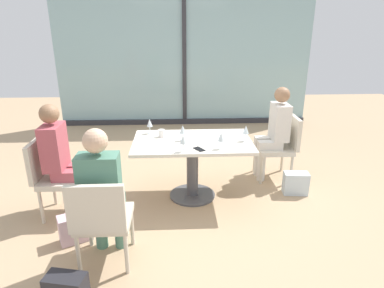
{
  "coord_description": "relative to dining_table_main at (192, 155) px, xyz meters",
  "views": [
    {
      "loc": [
        -0.19,
        -3.72,
        2.04
      ],
      "look_at": [
        0.0,
        0.1,
        0.65
      ],
      "focal_mm": 31.49,
      "sensor_mm": 36.0,
      "label": 1
    }
  ],
  "objects": [
    {
      "name": "person_far_right",
      "position": [
        1.12,
        0.49,
        0.15
      ],
      "size": [
        0.39,
        0.34,
        1.26
      ],
      "color": "silver",
      "rests_on": "ground_plane"
    },
    {
      "name": "handbag_0",
      "position": [
        1.29,
        0.0,
        -0.41
      ],
      "size": [
        0.31,
        0.19,
        0.28
      ],
      "primitive_type": "cube",
      "rotation": [
        0.0,
        0.0,
        -0.1
      ],
      "color": "silver",
      "rests_on": "ground_plane"
    },
    {
      "name": "wine_glass_0",
      "position": [
        -0.11,
        0.01,
        0.31
      ],
      "size": [
        0.07,
        0.07,
        0.18
      ],
      "color": "silver",
      "rests_on": "dining_table_main"
    },
    {
      "name": "wine_glass_1",
      "position": [
        0.62,
        -0.04,
        0.31
      ],
      "size": [
        0.07,
        0.07,
        0.18
      ],
      "color": "silver",
      "rests_on": "dining_table_main"
    },
    {
      "name": "chair_far_right",
      "position": [
        1.23,
        0.49,
        -0.06
      ],
      "size": [
        0.5,
        0.46,
        0.87
      ],
      "color": "beige",
      "rests_on": "ground_plane"
    },
    {
      "name": "window_wall_backdrop",
      "position": [
        0.0,
        3.2,
        0.66
      ],
      "size": [
        5.1,
        0.1,
        2.7
      ],
      "color": "#90B7BC",
      "rests_on": "ground_plane"
    },
    {
      "name": "chair_side_end",
      "position": [
        -1.53,
        -0.33,
        -0.06
      ],
      "size": [
        0.5,
        0.46,
        0.87
      ],
      "color": "beige",
      "rests_on": "ground_plane"
    },
    {
      "name": "wine_glass_2",
      "position": [
        -0.12,
        -0.34,
        0.31
      ],
      "size": [
        0.07,
        0.07,
        0.18
      ],
      "color": "silver",
      "rests_on": "dining_table_main"
    },
    {
      "name": "chair_front_left",
      "position": [
        -0.83,
        -1.24,
        -0.06
      ],
      "size": [
        0.46,
        0.5,
        0.87
      ],
      "color": "beige",
      "rests_on": "ground_plane"
    },
    {
      "name": "coffee_cup",
      "position": [
        -0.36,
        0.16,
        0.22
      ],
      "size": [
        0.08,
        0.08,
        0.09
      ],
      "primitive_type": "cylinder",
      "color": "white",
      "rests_on": "dining_table_main"
    },
    {
      "name": "wine_glass_3",
      "position": [
        -0.52,
        0.3,
        0.31
      ],
      "size": [
        0.07,
        0.07,
        0.18
      ],
      "color": "silver",
      "rests_on": "dining_table_main"
    },
    {
      "name": "ground_plane",
      "position": [
        0.0,
        0.0,
        -0.55
      ],
      "size": [
        12.0,
        12.0,
        0.0
      ],
      "primitive_type": "plane",
      "color": "tan"
    },
    {
      "name": "handbag_1",
      "position": [
        -1.2,
        -0.85,
        -0.41
      ],
      "size": [
        0.34,
        0.28,
        0.28
      ],
      "primitive_type": "cube",
      "rotation": [
        0.0,
        0.0,
        0.46
      ],
      "color": "beige",
      "rests_on": "ground_plane"
    },
    {
      "name": "person_side_end",
      "position": [
        -1.42,
        -0.33,
        0.15
      ],
      "size": [
        0.39,
        0.34,
        1.26
      ],
      "color": "#B24C56",
      "rests_on": "ground_plane"
    },
    {
      "name": "cell_phone_on_table",
      "position": [
        0.06,
        -0.3,
        0.18
      ],
      "size": [
        0.13,
        0.16,
        0.01
      ],
      "primitive_type": "cube",
      "rotation": [
        0.0,
        0.0,
        0.54
      ],
      "color": "black",
      "rests_on": "dining_table_main"
    },
    {
      "name": "person_front_left",
      "position": [
        -0.83,
        -1.13,
        0.15
      ],
      "size": [
        0.34,
        0.39,
        1.26
      ],
      "color": "#4C7F6B",
      "rests_on": "ground_plane"
    },
    {
      "name": "dining_table_main",
      "position": [
        0.0,
        0.0,
        0.0
      ],
      "size": [
        1.39,
        0.86,
        0.73
      ],
      "color": "silver",
      "rests_on": "ground_plane"
    },
    {
      "name": "wine_glass_4",
      "position": [
        0.3,
        -0.28,
        0.31
      ],
      "size": [
        0.07,
        0.07,
        0.18
      ],
      "color": "silver",
      "rests_on": "dining_table_main"
    }
  ]
}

